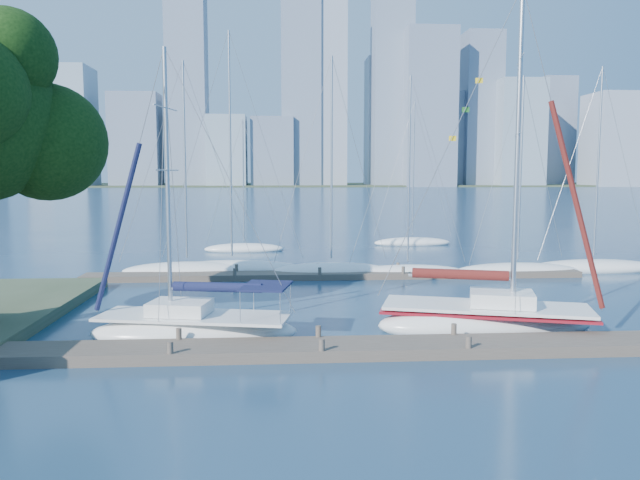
{
  "coord_description": "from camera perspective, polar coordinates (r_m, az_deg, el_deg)",
  "views": [
    {
      "loc": [
        -1.42,
        -21.16,
        6.29
      ],
      "look_at": [
        0.27,
        4.0,
        3.6
      ],
      "focal_mm": 35.0,
      "sensor_mm": 36.0,
      "label": 1
    }
  ],
  "objects": [
    {
      "name": "sailboat_maroon",
      "position": [
        26.06,
        14.96,
        -5.69
      ],
      "size": [
        9.18,
        5.22,
        13.98
      ],
      "rotation": [
        0.0,
        0.0,
        -0.29
      ],
      "color": "white",
      "rests_on": "ground"
    },
    {
      "name": "ground",
      "position": [
        22.12,
        0.0,
        -10.44
      ],
      "size": [
        700.0,
        700.0,
        0.0
      ],
      "primitive_type": "plane",
      "color": "#18334D",
      "rests_on": "ground"
    },
    {
      "name": "far_dock",
      "position": [
        37.81,
        1.41,
        -3.22
      ],
      "size": [
        30.0,
        1.8,
        0.36
      ],
      "primitive_type": "cube",
      "color": "#4D4438",
      "rests_on": "ground"
    },
    {
      "name": "bg_boat_7",
      "position": [
        55.91,
        8.44,
        -0.19
      ],
      "size": [
        6.93,
        2.39,
        12.86
      ],
      "rotation": [
        0.0,
        0.0,
        -0.06
      ],
      "color": "white",
      "rests_on": "ground"
    },
    {
      "name": "far_shore",
      "position": [
        341.22,
        -3.61,
        5.01
      ],
      "size": [
        800.0,
        100.0,
        1.5
      ],
      "primitive_type": "cube",
      "color": "#38472D",
      "rests_on": "ground"
    },
    {
      "name": "sailboat_navy",
      "position": [
        24.44,
        -11.45,
        -6.77
      ],
      "size": [
        8.21,
        4.07,
        11.48
      ],
      "rotation": [
        0.0,
        0.0,
        -0.2
      ],
      "color": "white",
      "rests_on": "ground"
    },
    {
      "name": "bg_boat_3",
      "position": [
        39.12,
        8.02,
        -2.88
      ],
      "size": [
        7.36,
        2.14,
        12.5
      ],
      "rotation": [
        0.0,
        0.0,
        0.02
      ],
      "color": "white",
      "rests_on": "ground"
    },
    {
      "name": "skyline",
      "position": [
        313.82,
        0.87,
        11.6
      ],
      "size": [
        502.41,
        51.31,
        120.35
      ],
      "color": "gray",
      "rests_on": "ground"
    },
    {
      "name": "bg_boat_4",
      "position": [
        41.05,
        17.6,
        -2.67
      ],
      "size": [
        8.17,
        5.33,
        12.57
      ],
      "rotation": [
        0.0,
        0.0,
        0.44
      ],
      "color": "white",
      "rests_on": "ground"
    },
    {
      "name": "bg_boat_1",
      "position": [
        40.15,
        -8.04,
        -2.58
      ],
      "size": [
        9.41,
        3.84,
        15.41
      ],
      "rotation": [
        0.0,
        0.0,
        -0.17
      ],
      "color": "white",
      "rests_on": "ground"
    },
    {
      "name": "near_dock",
      "position": [
        22.06,
        0.0,
        -9.94
      ],
      "size": [
        26.0,
        2.0,
        0.4
      ],
      "primitive_type": "cube",
      "color": "#4D4438",
      "rests_on": "ground"
    },
    {
      "name": "bg_boat_5",
      "position": [
        44.07,
        23.71,
        -2.3
      ],
      "size": [
        9.04,
        4.49,
        13.34
      ],
      "rotation": [
        0.0,
        0.0,
        0.26
      ],
      "color": "white",
      "rests_on": "ground"
    },
    {
      "name": "bg_boat_0",
      "position": [
        39.89,
        -12.03,
        -2.72
      ],
      "size": [
        8.44,
        4.37,
        13.49
      ],
      "rotation": [
        0.0,
        0.0,
        0.26
      ],
      "color": "white",
      "rests_on": "ground"
    },
    {
      "name": "bg_boat_2",
      "position": [
        38.77,
        1.04,
        -2.83
      ],
      "size": [
        7.71,
        4.2,
        13.7
      ],
      "rotation": [
        0.0,
        0.0,
        0.26
      ],
      "color": "white",
      "rests_on": "ground"
    },
    {
      "name": "bg_boat_6",
      "position": [
        51.16,
        -6.94,
        -0.77
      ],
      "size": [
        6.75,
        3.6,
        10.91
      ],
      "rotation": [
        0.0,
        0.0,
        -0.27
      ],
      "color": "white",
      "rests_on": "ground"
    }
  ]
}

